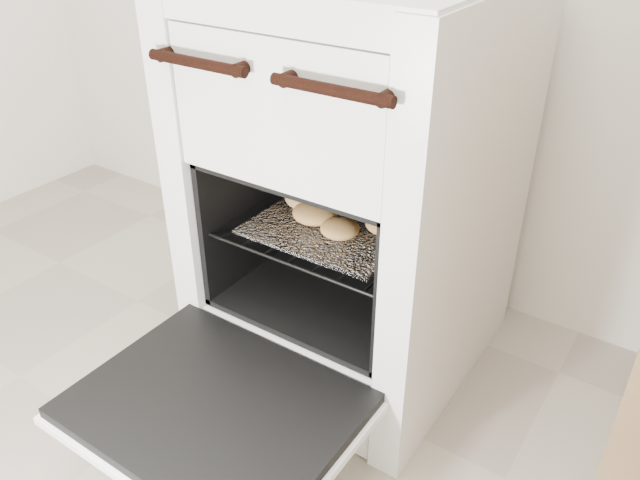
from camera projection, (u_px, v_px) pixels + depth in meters
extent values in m
cube|color=silver|center=(359.00, 188.00, 1.29)|extent=(0.54, 0.58, 0.83)
cylinder|color=black|center=(197.00, 63.00, 0.98)|extent=(0.20, 0.02, 0.02)
cylinder|color=black|center=(331.00, 90.00, 0.86)|extent=(0.20, 0.02, 0.02)
cube|color=black|center=(215.00, 406.00, 1.07)|extent=(0.47, 0.36, 0.02)
cube|color=silver|center=(215.00, 412.00, 1.08)|extent=(0.49, 0.38, 0.01)
cylinder|color=black|center=(265.00, 200.00, 1.36)|extent=(0.01, 0.38, 0.01)
cylinder|color=black|center=(427.00, 252.00, 1.17)|extent=(0.01, 0.38, 0.01)
cylinder|color=black|center=(287.00, 264.00, 1.14)|extent=(0.39, 0.01, 0.01)
cylinder|color=black|center=(383.00, 192.00, 1.39)|extent=(0.39, 0.01, 0.01)
cylinder|color=black|center=(277.00, 204.00, 1.34)|extent=(0.01, 0.36, 0.01)
cylinder|color=black|center=(297.00, 210.00, 1.32)|extent=(0.01, 0.36, 0.01)
cylinder|color=black|center=(318.00, 217.00, 1.29)|extent=(0.01, 0.36, 0.01)
cylinder|color=black|center=(340.00, 224.00, 1.26)|extent=(0.01, 0.36, 0.01)
cylinder|color=black|center=(363.00, 231.00, 1.24)|extent=(0.01, 0.36, 0.01)
cylinder|color=black|center=(387.00, 239.00, 1.21)|extent=(0.01, 0.36, 0.01)
cylinder|color=black|center=(411.00, 247.00, 1.19)|extent=(0.01, 0.36, 0.01)
cube|color=white|center=(335.00, 225.00, 1.25)|extent=(0.31, 0.27, 0.01)
ellipsoid|color=tan|center=(388.00, 223.00, 1.21)|extent=(0.13, 0.13, 0.04)
ellipsoid|color=tan|center=(315.00, 213.00, 1.25)|extent=(0.12, 0.12, 0.04)
ellipsoid|color=tan|center=(340.00, 228.00, 1.20)|extent=(0.08, 0.08, 0.03)
ellipsoid|color=tan|center=(308.00, 197.00, 1.30)|extent=(0.13, 0.13, 0.05)
ellipsoid|color=tan|center=(397.00, 224.00, 1.21)|extent=(0.10, 0.10, 0.04)
ellipsoid|color=tan|center=(389.00, 215.00, 1.23)|extent=(0.13, 0.13, 0.04)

